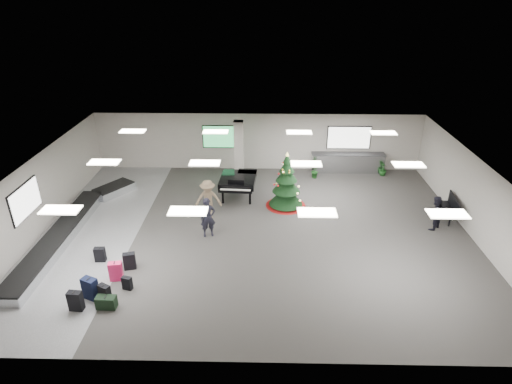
{
  "coord_description": "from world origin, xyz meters",
  "views": [
    {
      "loc": [
        0.37,
        -15.63,
        9.46
      ],
      "look_at": [
        0.0,
        1.0,
        1.4
      ],
      "focal_mm": 30.0,
      "sensor_mm": 36.0,
      "label": 1
    }
  ],
  "objects_px": {
    "service_counter": "(348,163)",
    "traveler_bench": "(435,213)",
    "christmas_tree": "(286,188)",
    "bench": "(450,207)",
    "traveler_b": "(208,200)",
    "baggage_carousel": "(71,226)",
    "potted_plant_right": "(383,169)",
    "pink_suitcase": "(116,271)",
    "traveler_a": "(208,218)",
    "grand_piano": "(238,181)",
    "potted_plant_left": "(315,171)"
  },
  "relations": [
    {
      "from": "service_counter",
      "to": "traveler_bench",
      "type": "distance_m",
      "value": 6.74
    },
    {
      "from": "traveler_a",
      "to": "potted_plant_right",
      "type": "distance_m",
      "value": 10.96
    },
    {
      "from": "traveler_bench",
      "to": "potted_plant_right",
      "type": "distance_m",
      "value": 5.79
    },
    {
      "from": "service_counter",
      "to": "bench",
      "type": "distance_m",
      "value": 6.43
    },
    {
      "from": "pink_suitcase",
      "to": "christmas_tree",
      "type": "distance_m",
      "value": 8.57
    },
    {
      "from": "service_counter",
      "to": "traveler_a",
      "type": "relative_size",
      "value": 2.36
    },
    {
      "from": "traveler_a",
      "to": "pink_suitcase",
      "type": "bearing_deg",
      "value": -149.34
    },
    {
      "from": "pink_suitcase",
      "to": "traveler_b",
      "type": "relative_size",
      "value": 0.4
    },
    {
      "from": "bench",
      "to": "grand_piano",
      "type": "bearing_deg",
      "value": 175.85
    },
    {
      "from": "baggage_carousel",
      "to": "traveler_bench",
      "type": "height_order",
      "value": "traveler_bench"
    },
    {
      "from": "traveler_b",
      "to": "potted_plant_right",
      "type": "xyz_separation_m",
      "value": [
        8.99,
        4.98,
        -0.56
      ]
    },
    {
      "from": "service_counter",
      "to": "traveler_bench",
      "type": "height_order",
      "value": "traveler_bench"
    },
    {
      "from": "pink_suitcase",
      "to": "bench",
      "type": "relative_size",
      "value": 0.42
    },
    {
      "from": "traveler_a",
      "to": "grand_piano",
      "type": "bearing_deg",
      "value": 58.76
    },
    {
      "from": "christmas_tree",
      "to": "potted_plant_right",
      "type": "relative_size",
      "value": 3.8
    },
    {
      "from": "traveler_b",
      "to": "potted_plant_right",
      "type": "distance_m",
      "value": 10.29
    },
    {
      "from": "baggage_carousel",
      "to": "christmas_tree",
      "type": "relative_size",
      "value": 3.58
    },
    {
      "from": "service_counter",
      "to": "traveler_b",
      "type": "bearing_deg",
      "value": -142.45
    },
    {
      "from": "service_counter",
      "to": "traveler_a",
      "type": "distance_m",
      "value": 9.86
    },
    {
      "from": "baggage_carousel",
      "to": "potted_plant_right",
      "type": "bearing_deg",
      "value": 22.99
    },
    {
      "from": "traveler_b",
      "to": "traveler_bench",
      "type": "relative_size",
      "value": 1.2
    },
    {
      "from": "christmas_tree",
      "to": "grand_piano",
      "type": "distance_m",
      "value": 2.46
    },
    {
      "from": "christmas_tree",
      "to": "bench",
      "type": "height_order",
      "value": "christmas_tree"
    },
    {
      "from": "traveler_b",
      "to": "traveler_a",
      "type": "bearing_deg",
      "value": -90.21
    },
    {
      "from": "bench",
      "to": "pink_suitcase",
      "type": "bearing_deg",
      "value": -153.21
    },
    {
      "from": "traveler_b",
      "to": "service_counter",
      "type": "bearing_deg",
      "value": 30.81
    },
    {
      "from": "traveler_bench",
      "to": "potted_plant_right",
      "type": "height_order",
      "value": "traveler_bench"
    },
    {
      "from": "pink_suitcase",
      "to": "bench",
      "type": "xyz_separation_m",
      "value": [
        13.47,
        4.71,
        0.24
      ]
    },
    {
      "from": "traveler_a",
      "to": "potted_plant_left",
      "type": "height_order",
      "value": "traveler_a"
    },
    {
      "from": "service_counter",
      "to": "pink_suitcase",
      "type": "height_order",
      "value": "service_counter"
    },
    {
      "from": "traveler_a",
      "to": "potted_plant_right",
      "type": "xyz_separation_m",
      "value": [
        8.82,
        6.49,
        -0.5
      ]
    },
    {
      "from": "christmas_tree",
      "to": "pink_suitcase",
      "type": "bearing_deg",
      "value": -136.94
    },
    {
      "from": "grand_piano",
      "to": "traveler_b",
      "type": "bearing_deg",
      "value": -115.8
    },
    {
      "from": "bench",
      "to": "potted_plant_left",
      "type": "distance_m",
      "value": 7.06
    },
    {
      "from": "pink_suitcase",
      "to": "traveler_bench",
      "type": "relative_size",
      "value": 0.48
    },
    {
      "from": "bench",
      "to": "traveler_b",
      "type": "xyz_separation_m",
      "value": [
        -10.73,
        -0.15,
        0.32
      ]
    },
    {
      "from": "christmas_tree",
      "to": "grand_piano",
      "type": "relative_size",
      "value": 1.2
    },
    {
      "from": "christmas_tree",
      "to": "baggage_carousel",
      "type": "bearing_deg",
      "value": -164.62
    },
    {
      "from": "service_counter",
      "to": "potted_plant_right",
      "type": "height_order",
      "value": "service_counter"
    },
    {
      "from": "pink_suitcase",
      "to": "traveler_bench",
      "type": "height_order",
      "value": "traveler_bench"
    },
    {
      "from": "traveler_a",
      "to": "traveler_bench",
      "type": "distance_m",
      "value": 9.57
    },
    {
      "from": "service_counter",
      "to": "bench",
      "type": "height_order",
      "value": "service_counter"
    },
    {
      "from": "traveler_bench",
      "to": "potted_plant_left",
      "type": "height_order",
      "value": "traveler_bench"
    },
    {
      "from": "service_counter",
      "to": "potted_plant_left",
      "type": "distance_m",
      "value": 2.08
    },
    {
      "from": "grand_piano",
      "to": "traveler_a",
      "type": "xyz_separation_m",
      "value": [
        -1.02,
        -3.64,
        -0.02
      ]
    },
    {
      "from": "christmas_tree",
      "to": "potted_plant_left",
      "type": "xyz_separation_m",
      "value": [
        1.74,
        3.3,
        -0.52
      ]
    },
    {
      "from": "traveler_b",
      "to": "baggage_carousel",
      "type": "bearing_deg",
      "value": -174.32
    },
    {
      "from": "service_counter",
      "to": "traveler_bench",
      "type": "bearing_deg",
      "value": -67.39
    },
    {
      "from": "christmas_tree",
      "to": "traveler_b",
      "type": "bearing_deg",
      "value": -159.96
    },
    {
      "from": "christmas_tree",
      "to": "traveler_b",
      "type": "distance_m",
      "value": 3.73
    }
  ]
}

